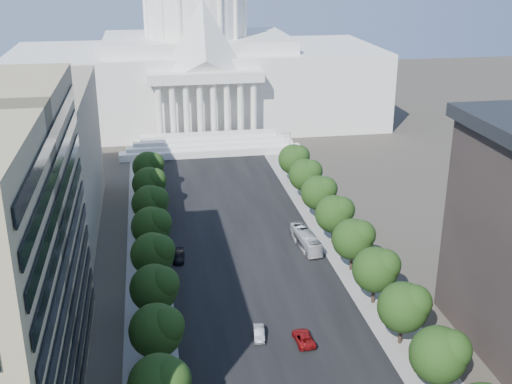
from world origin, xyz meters
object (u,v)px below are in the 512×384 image
city_bus (306,240)px  car_silver (259,333)px  car_red (304,338)px  car_dark_b (179,257)px

city_bus → car_silver: bearing=-121.5°
car_red → city_bus: city_bus is taller
car_silver → car_red: 6.81m
car_silver → car_red: car_red is taller
car_silver → city_bus: 33.01m
car_dark_b → car_silver: bearing=-63.6°
car_red → car_dark_b: car_red is taller
car_silver → car_red: bearing=-13.4°
car_red → car_dark_b: bearing=-63.8°
city_bus → car_red: bearing=-109.6°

